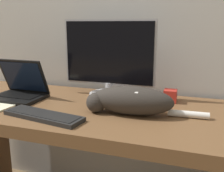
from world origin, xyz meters
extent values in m
cube|color=silver|center=(0.00, 0.78, 1.30)|extent=(6.40, 0.06, 2.60)
cube|color=brown|center=(0.00, 0.36, 0.73)|extent=(1.66, 0.72, 0.06)
cylinder|color=#B2B2B7|center=(0.10, 0.58, 0.77)|extent=(0.24, 0.24, 0.02)
cylinder|color=#B2B2B7|center=(0.10, 0.58, 0.81)|extent=(0.04, 0.04, 0.06)
cube|color=#B2B2B7|center=(0.10, 0.59, 1.02)|extent=(0.55, 0.02, 0.38)
cube|color=black|center=(0.10, 0.57, 1.02)|extent=(0.53, 0.01, 0.36)
cube|color=black|center=(-0.38, 0.35, 0.77)|extent=(0.30, 0.23, 0.02)
cube|color=black|center=(-0.38, 0.36, 0.78)|extent=(0.24, 0.13, 0.00)
cube|color=black|center=(-0.38, 0.42, 0.88)|extent=(0.30, 0.10, 0.21)
cube|color=black|center=(-0.38, 0.41, 0.88)|extent=(0.27, 0.08, 0.18)
cube|color=black|center=(-0.06, 0.13, 0.77)|extent=(0.41, 0.18, 0.02)
cube|color=black|center=(-0.06, 0.13, 0.78)|extent=(0.38, 0.15, 0.00)
ellipsoid|color=#332D28|center=(0.31, 0.31, 0.83)|extent=(0.40, 0.16, 0.14)
ellipsoid|color=white|center=(0.33, 0.31, 0.87)|extent=(0.18, 0.12, 0.06)
sphere|color=#332D28|center=(0.14, 0.29, 0.81)|extent=(0.10, 0.10, 0.10)
cone|color=white|center=(0.12, 0.28, 0.85)|extent=(0.03, 0.03, 0.03)
cone|color=white|center=(0.16, 0.29, 0.85)|extent=(0.03, 0.03, 0.03)
cylinder|color=white|center=(0.57, 0.35, 0.78)|extent=(0.19, 0.04, 0.03)
cube|color=red|center=(0.46, 0.58, 0.79)|extent=(0.07, 0.07, 0.07)
camera|label=1|loc=(0.60, -0.86, 1.19)|focal=42.00mm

